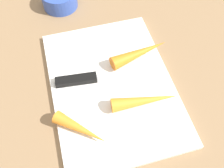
{
  "coord_description": "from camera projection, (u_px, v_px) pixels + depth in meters",
  "views": [
    {
      "loc": [
        -0.28,
        0.08,
        0.47
      ],
      "look_at": [
        0.0,
        0.0,
        0.01
      ],
      "focal_mm": 39.62,
      "sensor_mm": 36.0,
      "label": 1
    }
  ],
  "objects": [
    {
      "name": "ground_plane",
      "position": [
        112.0,
        87.0,
        0.55
      ],
      "size": [
        1.4,
        1.4,
        0.0
      ],
      "primitive_type": "plane",
      "color": "#8C6D4C"
    },
    {
      "name": "cutting_board",
      "position": [
        112.0,
        85.0,
        0.54
      ],
      "size": [
        0.36,
        0.26,
        0.01
      ],
      "primitive_type": "cube",
      "color": "white",
      "rests_on": "ground_plane"
    },
    {
      "name": "knife",
      "position": [
        82.0,
        79.0,
        0.54
      ],
      "size": [
        0.04,
        0.2,
        0.01
      ],
      "rotation": [
        0.0,
        0.0,
        4.61
      ],
      "color": "#B7B7BC",
      "rests_on": "cutting_board"
    },
    {
      "name": "carrot_medium",
      "position": [
        145.0,
        100.0,
        0.5
      ],
      "size": [
        0.04,
        0.14,
        0.03
      ],
      "primitive_type": "cone",
      "rotation": [
        0.0,
        1.57,
        4.61
      ],
      "color": "orange",
      "rests_on": "cutting_board"
    },
    {
      "name": "carrot_longest",
      "position": [
        140.0,
        53.0,
        0.56
      ],
      "size": [
        0.06,
        0.15,
        0.03
      ],
      "primitive_type": "cone",
      "rotation": [
        0.0,
        1.57,
        4.92
      ],
      "color": "orange",
      "rests_on": "cutting_board"
    },
    {
      "name": "carrot_shortest",
      "position": [
        80.0,
        129.0,
        0.47
      ],
      "size": [
        0.09,
        0.1,
        0.03
      ],
      "primitive_type": "cone",
      "rotation": [
        0.0,
        1.57,
        3.97
      ],
      "color": "orange",
      "rests_on": "cutting_board"
    }
  ]
}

